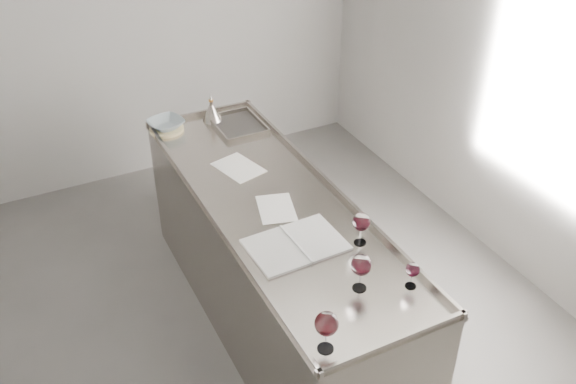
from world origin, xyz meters
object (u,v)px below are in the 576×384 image
counter (274,265)px  wine_funnel (212,112)px  wine_glass_small (413,270)px  ceramic_bowl (166,124)px  notebook (296,245)px  wine_glass_right (361,223)px  wine_glass_middle (361,266)px  wine_glass_left (327,325)px

counter → wine_funnel: (0.05, 1.08, 0.53)m
wine_glass_small → ceramic_bowl: bearing=105.4°
notebook → wine_funnel: size_ratio=2.52×
wine_glass_small → notebook: (-0.34, 0.51, -0.09)m
wine_glass_right → wine_glass_small: size_ratio=1.32×
wine_glass_middle → wine_funnel: bearing=90.0°
wine_glass_small → wine_funnel: wine_funnel is taller
wine_glass_small → counter: bearing=106.6°
wine_glass_middle → wine_glass_small: bearing=-23.4°
wine_glass_left → counter: bearing=75.7°
wine_funnel → notebook: bearing=-94.6°
wine_glass_left → wine_glass_right: size_ratio=1.11×
counter → wine_glass_left: 1.27m
counter → notebook: (-0.07, -0.41, 0.48)m
wine_glass_left → wine_funnel: size_ratio=1.03×
ceramic_bowl → wine_funnel: wine_funnel is taller
wine_glass_right → wine_glass_small: 0.39m
wine_glass_middle → ceramic_bowl: wine_glass_middle is taller
notebook → ceramic_bowl: 1.50m
wine_glass_left → ceramic_bowl: bearing=90.0°
counter → wine_glass_right: bearing=-66.1°
counter → wine_glass_small: size_ratio=17.64×
wine_glass_middle → wine_glass_right: bearing=57.5°
counter → wine_glass_right: wine_glass_right is taller
wine_glass_left → wine_glass_small: 0.57m
ceramic_bowl → wine_funnel: (0.33, 0.00, 0.01)m
wine_glass_right → wine_glass_small: (0.04, -0.39, -0.03)m
wine_glass_middle → notebook: (-0.12, 0.42, -0.13)m
wine_glass_middle → ceramic_bowl: 1.94m
wine_glass_right → notebook: bearing=157.4°
counter → wine_glass_small: 1.12m
counter → ceramic_bowl: (-0.28, 1.08, 0.52)m
wine_funnel → counter: bearing=-92.7°
counter → wine_glass_middle: (0.05, -0.83, 0.60)m
wine_glass_left → notebook: size_ratio=0.41×
wine_glass_left → wine_glass_middle: (0.33, 0.25, -0.01)m
notebook → counter: bearing=78.6°
ceramic_bowl → wine_glass_right: bearing=-72.4°
wine_glass_right → ceramic_bowl: size_ratio=0.79×
wine_glass_left → wine_glass_middle: size_ratio=1.04×
wine_glass_middle → notebook: bearing=106.1°
counter → wine_glass_middle: 1.02m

